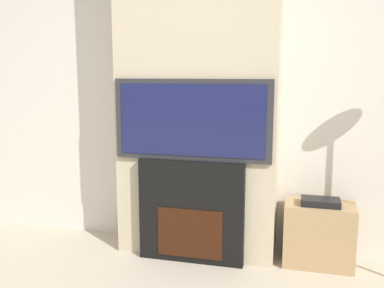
% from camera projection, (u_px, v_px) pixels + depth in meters
% --- Properties ---
extents(wall_back, '(6.00, 0.06, 2.70)m').
position_uv_depth(wall_back, '(204.00, 85.00, 3.51)').
color(wall_back, silver).
rests_on(wall_back, ground_plane).
extents(chimney_breast, '(1.25, 0.37, 2.70)m').
position_uv_depth(chimney_breast, '(198.00, 85.00, 3.31)').
color(chimney_breast, beige).
rests_on(chimney_breast, ground_plane).
extents(fireplace, '(0.82, 0.15, 0.80)m').
position_uv_depth(fireplace, '(192.00, 211.00, 3.29)').
color(fireplace, black).
rests_on(fireplace, ground_plane).
extents(television, '(1.19, 0.07, 0.61)m').
position_uv_depth(television, '(192.00, 120.00, 3.17)').
color(television, '#2D2D33').
rests_on(television, fireplace).
extents(media_stand, '(0.51, 0.32, 0.53)m').
position_uv_depth(media_stand, '(319.00, 233.00, 3.24)').
color(media_stand, tan).
rests_on(media_stand, ground_plane).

